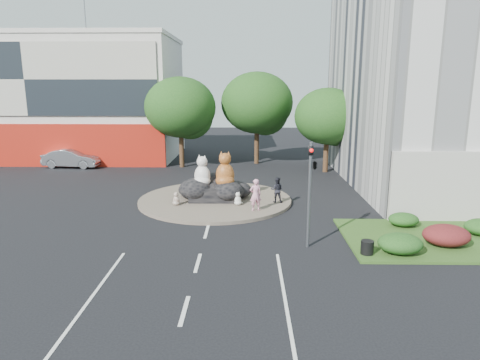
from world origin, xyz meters
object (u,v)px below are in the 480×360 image
object	(u,v)px
kitten_calico	(176,198)
parked_car	(72,158)
kitten_white	(238,198)
pedestrian_dark	(277,190)
cat_tabby	(225,169)
cat_white	(202,170)
pedestrian_pink	(256,195)
litter_bin	(367,247)

from	to	relation	value
kitten_calico	parked_car	xyz separation A→B (m)	(-11.88, 13.21, 0.23)
kitten_white	pedestrian_dark	size ratio (longest dim) A/B	0.53
cat_tabby	parked_car	xyz separation A→B (m)	(-14.86, 11.85, -1.38)
pedestrian_dark	cat_tabby	bearing A→B (deg)	-2.75
cat_white	parked_car	size ratio (longest dim) A/B	0.39
kitten_white	pedestrian_pink	distance (m)	1.68
cat_white	pedestrian_dark	xyz separation A→B (m)	(4.79, -0.60, -1.12)
kitten_calico	pedestrian_dark	world-z (taller)	pedestrian_dark
cat_tabby	pedestrian_dark	distance (m)	3.59
cat_tabby	pedestrian_dark	bearing A→B (deg)	-9.26
cat_white	kitten_white	bearing A→B (deg)	-4.17
kitten_calico	parked_car	world-z (taller)	parked_car
cat_tabby	kitten_calico	world-z (taller)	cat_tabby
cat_tabby	pedestrian_pink	world-z (taller)	cat_tabby
pedestrian_pink	parked_car	size ratio (longest dim) A/B	0.37
cat_tabby	parked_car	distance (m)	19.06
pedestrian_dark	litter_bin	xyz separation A→B (m)	(3.50, -8.29, -0.58)
kitten_white	litter_bin	world-z (taller)	kitten_white
kitten_white	pedestrian_dark	xyz separation A→B (m)	(2.46, 0.67, 0.38)
pedestrian_pink	cat_tabby	bearing A→B (deg)	-67.34
litter_bin	kitten_white	bearing A→B (deg)	128.04
cat_tabby	kitten_calico	distance (m)	3.66
cat_tabby	pedestrian_pink	bearing A→B (deg)	-50.81
cat_white	kitten_calico	bearing A→B (deg)	-113.38
pedestrian_pink	litter_bin	distance (m)	8.12
cat_tabby	kitten_white	bearing A→B (deg)	-55.02
kitten_calico	parked_car	size ratio (longest dim) A/B	0.16
cat_tabby	pedestrian_dark	xyz separation A→B (m)	(3.32, -0.59, -1.24)
kitten_white	litter_bin	distance (m)	9.68
kitten_calico	litter_bin	size ratio (longest dim) A/B	1.39
kitten_white	parked_car	size ratio (longest dim) A/B	0.16
cat_white	parked_car	bearing A→B (deg)	162.93
pedestrian_dark	parked_car	distance (m)	22.03
cat_white	parked_car	world-z (taller)	cat_white
litter_bin	pedestrian_dark	bearing A→B (deg)	112.90
cat_tabby	cat_white	bearing A→B (deg)	-179.43
pedestrian_pink	parked_car	xyz separation A→B (m)	(-16.79, 14.30, -0.30)
pedestrian_pink	pedestrian_dark	distance (m)	2.32
pedestrian_pink	litter_bin	xyz separation A→B (m)	(4.89, -6.44, -0.73)
kitten_white	litter_bin	xyz separation A→B (m)	(5.96, -7.62, -0.19)
pedestrian_dark	litter_bin	world-z (taller)	pedestrian_dark
kitten_calico	litter_bin	distance (m)	12.35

